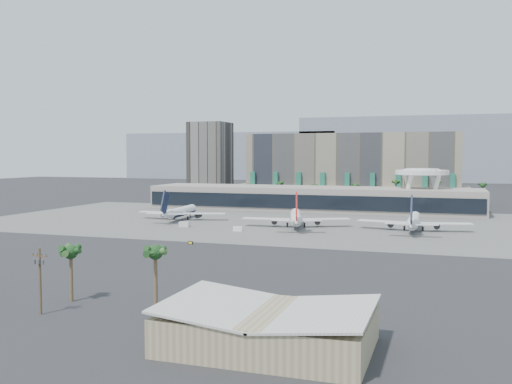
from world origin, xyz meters
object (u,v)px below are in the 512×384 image
(taxiway_sign, at_px, (190,243))
(service_vehicle_a, at_px, (185,224))
(airliner_centre, at_px, (296,217))
(service_vehicle_b, at_px, (238,229))
(utility_pole, at_px, (40,275))
(airliner_right, at_px, (414,221))
(airliner_left, at_px, (180,212))

(taxiway_sign, bearing_deg, service_vehicle_a, 135.05)
(airliner_centre, xyz_separation_m, service_vehicle_b, (-17.68, -18.75, -3.00))
(utility_pole, xyz_separation_m, service_vehicle_a, (-29.70, 121.15, -6.10))
(taxiway_sign, bearing_deg, airliner_right, 57.02)
(airliner_right, distance_m, service_vehicle_b, 66.26)
(airliner_left, xyz_separation_m, airliner_centre, (54.82, -8.60, 0.25))
(airliner_centre, bearing_deg, taxiway_sign, -127.14)
(airliner_centre, bearing_deg, utility_pole, -110.31)
(airliner_right, bearing_deg, service_vehicle_a, -169.83)
(utility_pole, height_order, taxiway_sign, utility_pole)
(taxiway_sign, bearing_deg, airliner_left, 135.71)
(airliner_right, relative_size, service_vehicle_a, 10.27)
(airliner_left, relative_size, airliner_centre, 0.96)
(utility_pole, relative_size, service_vehicle_a, 2.82)
(service_vehicle_b, bearing_deg, airliner_right, 6.15)
(airliner_right, height_order, service_vehicle_b, airliner_right)
(utility_pole, relative_size, airliner_right, 0.27)
(utility_pole, xyz_separation_m, taxiway_sign, (-9.01, 82.28, -6.68))
(service_vehicle_a, xyz_separation_m, service_vehicle_b, (24.33, -4.97, -0.18))
(airliner_right, bearing_deg, utility_pole, -113.22)
(airliner_centre, distance_m, airliner_right, 44.98)
(utility_pole, height_order, service_vehicle_b, utility_pole)
(utility_pole, relative_size, service_vehicle_b, 3.58)
(airliner_left, relative_size, service_vehicle_a, 9.76)
(airliner_centre, distance_m, taxiway_sign, 56.91)
(service_vehicle_b, bearing_deg, airliner_left, 130.71)
(airliner_left, height_order, airliner_centre, airliner_centre)
(airliner_left, distance_m, service_vehicle_b, 46.22)
(airliner_left, bearing_deg, service_vehicle_a, -65.15)
(airliner_centre, xyz_separation_m, airliner_right, (44.89, 2.88, -0.06))
(airliner_centre, height_order, taxiway_sign, airliner_centre)
(utility_pole, distance_m, service_vehicle_a, 124.89)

